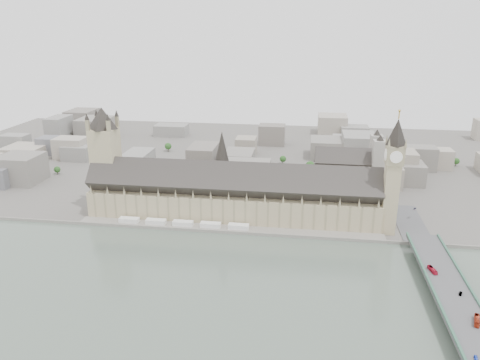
# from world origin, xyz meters

# --- Properties ---
(ground) EXTENTS (900.00, 900.00, 0.00)m
(ground) POSITION_xyz_m (0.00, 0.00, 0.00)
(ground) COLOR #595651
(ground) RESTS_ON ground
(river_thames) EXTENTS (600.00, 600.00, 0.00)m
(river_thames) POSITION_xyz_m (0.00, -165.00, 0.00)
(river_thames) COLOR #4B594E
(river_thames) RESTS_ON ground
(embankment_wall) EXTENTS (600.00, 1.50, 3.00)m
(embankment_wall) POSITION_xyz_m (0.00, -15.00, 1.50)
(embankment_wall) COLOR slate
(embankment_wall) RESTS_ON ground
(river_terrace) EXTENTS (270.00, 15.00, 2.00)m
(river_terrace) POSITION_xyz_m (0.00, -7.50, 1.00)
(river_terrace) COLOR slate
(river_terrace) RESTS_ON ground
(terrace_tents) EXTENTS (118.00, 7.00, 4.00)m
(terrace_tents) POSITION_xyz_m (-40.00, -7.00, 4.00)
(terrace_tents) COLOR white
(terrace_tents) RESTS_ON river_terrace
(palace_of_westminster) EXTENTS (265.00, 40.73, 55.44)m
(palace_of_westminster) POSITION_xyz_m (0.00, 19.70, 22.71)
(palace_of_westminster) COLOR tan
(palace_of_westminster) RESTS_ON ground
(elizabeth_tower) EXTENTS (17.00, 17.00, 107.50)m
(elizabeth_tower) POSITION_xyz_m (138.00, 8.00, 58.09)
(elizabeth_tower) COLOR tan
(elizabeth_tower) RESTS_ON ground
(victoria_tower) EXTENTS (30.00, 30.00, 100.00)m
(victoria_tower) POSITION_xyz_m (-122.00, 26.00, 55.20)
(victoria_tower) COLOR tan
(victoria_tower) RESTS_ON ground
(central_tower) EXTENTS (13.00, 13.00, 48.00)m
(central_tower) POSITION_xyz_m (-10.00, 26.00, 57.92)
(central_tower) COLOR gray
(central_tower) RESTS_ON ground
(westminster_bridge) EXTENTS (25.00, 325.00, 10.25)m
(westminster_bridge) POSITION_xyz_m (162.00, -87.50, 5.12)
(westminster_bridge) COLOR #474749
(westminster_bridge) RESTS_ON ground
(bridge_parapets) EXTENTS (25.00, 235.00, 1.15)m
(bridge_parapets) POSITION_xyz_m (162.00, -132.00, 10.82)
(bridge_parapets) COLOR #36624D
(bridge_parapets) RESTS_ON westminster_bridge
(westminster_abbey) EXTENTS (68.00, 36.00, 64.00)m
(westminster_abbey) POSITION_xyz_m (110.92, 95.00, 25.08)
(westminster_abbey) COLOR gray
(westminster_abbey) RESTS_ON ground
(city_skyline_inland) EXTENTS (720.00, 360.00, 38.00)m
(city_skyline_inland) POSITION_xyz_m (0.00, 245.00, 19.00)
(city_skyline_inland) COLOR gray
(city_skyline_inland) RESTS_ON ground
(park_trees) EXTENTS (110.00, 30.00, 15.00)m
(park_trees) POSITION_xyz_m (-10.00, 60.00, 7.50)
(park_trees) COLOR #184318
(park_trees) RESTS_ON ground
(red_bus_north) EXTENTS (4.93, 10.74, 2.91)m
(red_bus_north) POSITION_xyz_m (155.22, -76.53, 11.71)
(red_bus_north) COLOR red
(red_bus_north) RESTS_ON westminster_bridge
(red_bus_south) EXTENTS (6.13, 11.99, 3.26)m
(red_bus_south) POSITION_xyz_m (166.19, -133.64, 11.88)
(red_bus_south) COLOR #A52B14
(red_bus_south) RESTS_ON westminster_bridge
(car_blue) EXTENTS (2.60, 4.73, 1.52)m
(car_blue) POSITION_xyz_m (155.67, -166.19, 11.01)
(car_blue) COLOR #1C3EBA
(car_blue) RESTS_ON westminster_bridge
(car_silver) EXTENTS (3.22, 4.83, 1.50)m
(car_silver) POSITION_xyz_m (165.92, -103.95, 11.00)
(car_silver) COLOR gray
(car_silver) RESTS_ON westminster_bridge
(car_approach) EXTENTS (3.78, 5.29, 1.42)m
(car_approach) POSITION_xyz_m (167.16, 40.68, 10.96)
(car_approach) COLOR gray
(car_approach) RESTS_ON westminster_bridge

